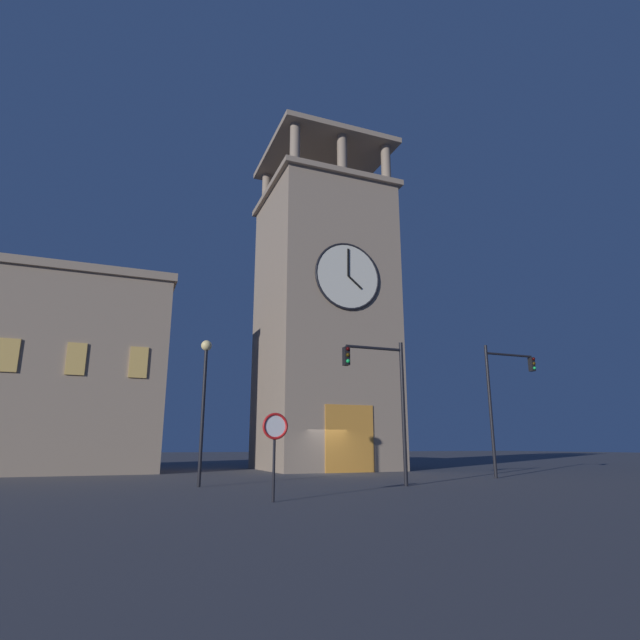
% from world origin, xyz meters
% --- Properties ---
extents(ground_plane, '(200.00, 200.00, 0.00)m').
position_xyz_m(ground_plane, '(0.00, 0.00, 0.00)').
color(ground_plane, '#4C4C51').
extents(clocktower, '(8.86, 9.02, 25.68)m').
position_xyz_m(clocktower, '(-1.46, -5.07, 10.44)').
color(clocktower, gray).
rests_on(clocktower, ground_plane).
extents(traffic_signal_near, '(2.75, 0.41, 5.83)m').
position_xyz_m(traffic_signal_near, '(1.59, 9.24, 3.84)').
color(traffic_signal_near, black).
rests_on(traffic_signal_near, ground_plane).
extents(traffic_signal_mid, '(3.21, 0.41, 6.70)m').
position_xyz_m(traffic_signal_mid, '(-6.89, 6.56, 4.37)').
color(traffic_signal_mid, black).
rests_on(traffic_signal_mid, ground_plane).
extents(street_lamp, '(0.44, 0.44, 5.84)m').
position_xyz_m(street_lamp, '(8.53, 6.66, 4.00)').
color(street_lamp, black).
rests_on(street_lamp, ground_plane).
extents(no_horn_sign, '(0.78, 0.14, 2.52)m').
position_xyz_m(no_horn_sign, '(7.36, 12.96, 1.95)').
color(no_horn_sign, black).
rests_on(no_horn_sign, ground_plane).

